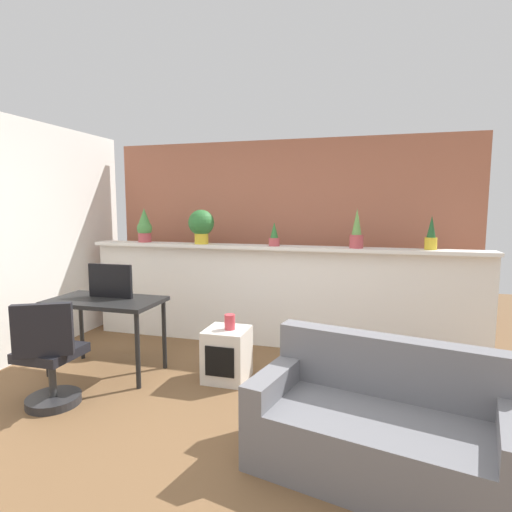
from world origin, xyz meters
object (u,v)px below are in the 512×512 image
potted_plant_0 (144,226)px  desk (106,307)px  potted_plant_1 (201,224)px  potted_plant_3 (357,231)px  vase_on_shelf (230,322)px  office_chair (50,362)px  side_cube_shelf (227,354)px  potted_plant_4 (431,235)px  tv_monitor (110,281)px  potted_plant_2 (274,236)px  couch (381,428)px

potted_plant_0 → desk: potted_plant_0 is taller
potted_plant_1 → potted_plant_3: (1.83, -0.01, -0.05)m
desk → vase_on_shelf: (1.25, 0.15, -0.09)m
office_chair → side_cube_shelf: (1.21, 0.92, -0.14)m
potted_plant_4 → potted_plant_1: bearing=-178.8°
potted_plant_1 → tv_monitor: 1.34m
potted_plant_4 → office_chair: 3.84m
potted_plant_0 → vase_on_shelf: (1.53, -1.09, -0.84)m
potted_plant_4 → desk: size_ratio=0.33×
potted_plant_0 → potted_plant_1: (0.80, -0.05, 0.03)m
tv_monitor → potted_plant_2: bearing=37.8°
tv_monitor → couch: size_ratio=0.28×
potted_plant_0 → potted_plant_4: bearing=0.1°
potted_plant_3 → office_chair: 3.22m
potted_plant_3 → office_chair: size_ratio=0.48×
potted_plant_1 → vase_on_shelf: size_ratio=2.89×
potted_plant_0 → potted_plant_3: size_ratio=0.99×
potted_plant_1 → side_cube_shelf: potted_plant_1 is taller
potted_plant_1 → potted_plant_3: size_ratio=0.96×
desk → couch: 2.79m
potted_plant_3 → office_chair: potted_plant_3 is taller
potted_plant_0 → potted_plant_3: bearing=-1.2°
tv_monitor → potted_plant_4: bearing=20.7°
tv_monitor → vase_on_shelf: tv_monitor is taller
vase_on_shelf → potted_plant_2: bearing=79.9°
desk → vase_on_shelf: desk is taller
office_chair → couch: 2.62m
potted_plant_1 → desk: (-0.52, -1.20, -0.78)m
potted_plant_2 → potted_plant_4: potted_plant_4 is taller
potted_plant_2 → tv_monitor: 1.84m
potted_plant_0 → desk: bearing=-77.2°
potted_plant_3 → potted_plant_4: (0.76, 0.06, -0.03)m
potted_plant_2 → side_cube_shelf: bearing=-101.7°
potted_plant_2 → tv_monitor: potted_plant_2 is taller
potted_plant_0 → office_chair: bearing=-82.0°
desk → side_cube_shelf: (1.22, 0.15, -0.42)m
potted_plant_1 → vase_on_shelf: potted_plant_1 is taller
desk → tv_monitor: 0.27m
potted_plant_0 → potted_plant_1: 0.81m
potted_plant_1 → potted_plant_4: (2.60, 0.05, -0.09)m
office_chair → couch: bearing=-2.8°
desk → potted_plant_3: bearing=26.8°
potted_plant_4 → couch: 2.45m
office_chair → tv_monitor: bearing=89.4°
potted_plant_1 → side_cube_shelf: bearing=-56.5°
tv_monitor → side_cube_shelf: (1.21, 0.07, -0.67)m
desk → office_chair: office_chair is taller
potted_plant_1 → tv_monitor: (-0.51, -1.12, -0.52)m
potted_plant_0 → desk: (0.28, -1.25, -0.74)m
office_chair → side_cube_shelf: size_ratio=1.82×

